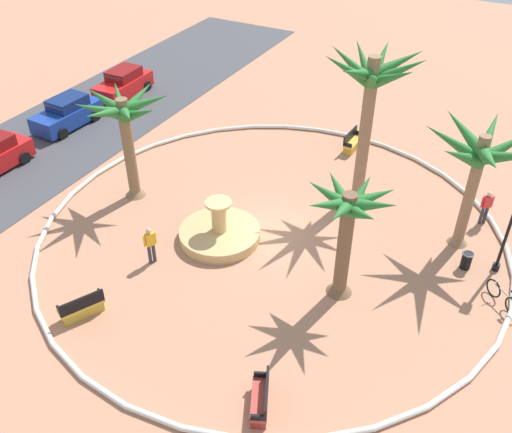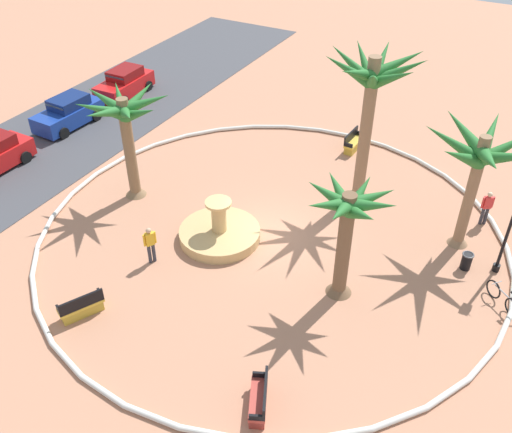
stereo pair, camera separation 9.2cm
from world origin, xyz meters
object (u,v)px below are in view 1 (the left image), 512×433
Objects in this scene: palm_tree_near_fountain at (371,91)px; parked_car_third at (123,84)px; bench_east at (261,401)px; bicycle_red_frame at (503,297)px; bench_west at (82,308)px; lamppost at (512,221)px; person_cyclist_helmet at (486,206)px; palm_tree_far_side at (479,159)px; person_cyclist_photo at (150,244)px; bench_north at (353,143)px; palm_tree_mid_plaza at (348,219)px; parked_car_second at (67,113)px; trash_bin at (467,260)px; palm_tree_by_curb at (124,121)px; fountain at (220,233)px.

palm_tree_near_fountain is 1.71× the size of parked_car_third.
bicycle_red_frame is at bearing -35.38° from bench_east.
lamppost is (9.52, -12.54, 2.06)m from bench_west.
lamppost is 2.51× the size of person_cyclist_helmet.
bench_west is at bearing 134.26° from palm_tree_far_side.
person_cyclist_photo is at bearing 116.32° from lamppost.
parked_car_third reaches higher than bench_north.
palm_tree_mid_plaza is 2.86× the size of person_cyclist_helmet.
parked_car_second is 1.01× the size of parked_car_third.
palm_tree_mid_plaza reaches higher than lamppost.
bench_east is at bearing 162.13° from person_cyclist_helmet.
trash_bin is (-2.78, -5.48, -4.82)m from palm_tree_near_fountain.
lamppost is 13.60m from person_cyclist_photo.
bench_west is (-6.98, -3.14, -3.48)m from palm_tree_by_curb.
palm_tree_mid_plaza is 1.15× the size of parked_car_third.
fountain is at bearing -99.96° from palm_tree_by_curb.
bench_north reaches higher than trash_bin.
person_cyclist_photo reaches higher than bench_west.
bicycle_red_frame is (-8.21, -8.81, 0.04)m from bench_north.
bench_west is 0.40× the size of parked_car_second.
parked_car_second is (1.68, 22.22, 0.39)m from trash_bin.
palm_tree_by_curb is at bearing 140.26° from bench_north.
trash_bin is at bearing -116.89° from palm_tree_near_fountain.
bench_east is 0.40× the size of lamppost.
person_cyclist_helmet is at bearing -51.23° from person_cyclist_photo.
person_cyclist_photo is 13.32m from parked_car_second.
parked_car_second reaches higher than bench_north.
bench_west is 16.92m from person_cyclist_helmet.
person_cyclist_photo is 16.26m from parked_car_third.
palm_tree_far_side reaches higher than trash_bin.
palm_tree_far_side reaches higher than person_cyclist_helmet.
trash_bin is at bearing -94.31° from parked_car_second.
palm_tree_far_side reaches higher than bicycle_red_frame.
parked_car_third reaches higher than person_cyclist_helmet.
palm_tree_far_side is 3.23× the size of person_cyclist_helmet.
lamppost reaches higher than parked_car_second.
palm_tree_near_fountain reaches higher than fountain.
person_cyclist_helmet reaches higher than trash_bin.
parked_car_second is 4.71m from parked_car_third.
person_cyclist_helmet is at bearing -69.62° from palm_tree_by_curb.
palm_tree_far_side is 3.97m from trash_bin.
fountain is 11.29m from lamppost.
person_cyclist_helmet is at bearing -115.35° from bench_north.
palm_tree_far_side is (-1.31, -4.85, -1.19)m from palm_tree_near_fountain.
lamppost is at bearing 14.94° from bicycle_red_frame.
fountain is 11.15m from bicycle_red_frame.
palm_tree_far_side is 3.92× the size of bicycle_red_frame.
palm_tree_mid_plaza is 1.15× the size of parked_car_second.
parked_car_third is (3.60, 16.60, -4.42)m from palm_tree_near_fountain.
person_cyclist_helmet reaches higher than bench_north.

